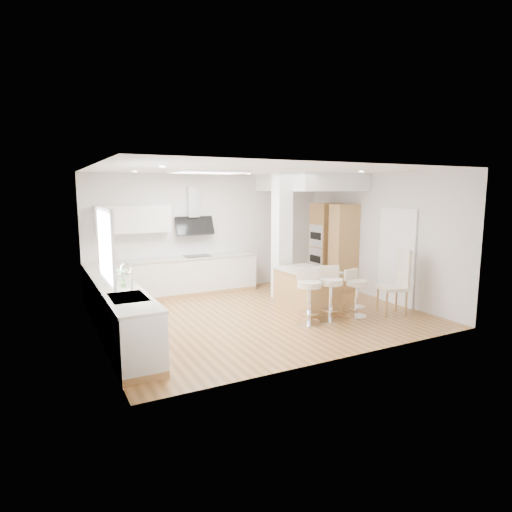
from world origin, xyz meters
TOP-DOWN VIEW (x-y plane):
  - ground at (0.00, 0.00)m, footprint 6.00×6.00m
  - ceiling at (0.00, 0.00)m, footprint 6.00×5.00m
  - wall_back at (0.00, 2.50)m, footprint 6.00×0.04m
  - wall_left at (-3.00, 0.00)m, footprint 0.04×5.00m
  - wall_right at (3.00, 0.00)m, footprint 0.04×5.00m
  - skylight at (-0.79, 0.60)m, footprint 4.10×2.10m
  - window_left at (-2.96, -0.90)m, footprint 0.06×1.28m
  - doorway_right at (2.97, -0.60)m, footprint 0.05×1.00m
  - counter_left at (-2.70, 0.23)m, footprint 0.63×4.50m
  - counter_back at (-0.91, 2.22)m, footprint 3.62×0.63m
  - pillar at (1.05, 0.95)m, footprint 0.35×0.35m
  - soffit at (2.10, 1.40)m, footprint 1.78×2.20m
  - oven_column at (2.68, 1.23)m, footprint 0.63×1.21m
  - peninsula at (1.07, -0.04)m, footprint 0.97×1.39m
  - bar_stool_a at (0.50, -0.94)m, footprint 0.60×0.60m
  - bar_stool_b at (0.97, -0.95)m, footprint 0.59×0.59m
  - bar_stool_c at (1.56, -0.97)m, footprint 0.48×0.48m
  - dining_chair at (2.44, -1.19)m, footprint 0.63×0.63m

SIDE VIEW (x-z plane):
  - ground at x=0.00m, z-range 0.00..0.00m
  - ceiling at x=0.00m, z-range -0.01..0.01m
  - peninsula at x=1.07m, z-range -0.03..0.85m
  - counter_left at x=-2.70m, z-range -0.22..1.13m
  - bar_stool_c at x=1.56m, z-range 0.06..0.97m
  - bar_stool_a at x=0.50m, z-range 0.06..1.08m
  - bar_stool_b at x=0.97m, z-range 0.06..1.09m
  - dining_chair at x=2.44m, z-range 0.04..1.33m
  - counter_back at x=-0.91m, z-range -0.55..1.95m
  - doorway_right at x=2.97m, z-range -0.05..2.05m
  - oven_column at x=2.68m, z-range 0.00..2.10m
  - wall_back at x=0.00m, z-range 0.00..2.80m
  - wall_left at x=-3.00m, z-range 0.00..2.80m
  - wall_right at x=3.00m, z-range 0.00..2.80m
  - pillar at x=1.05m, z-range 0.00..2.80m
  - window_left at x=-2.96m, z-range 1.16..2.23m
  - soffit at x=2.10m, z-range 2.40..2.80m
  - skylight at x=-0.79m, z-range 2.74..2.80m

